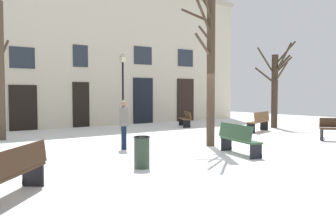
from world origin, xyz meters
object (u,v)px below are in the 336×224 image
tree_center (210,61)px  streetlamp (123,83)px  bench_far_corner (185,119)px  bench_back_to_back_left (259,121)px  person_crossing_plaza (124,122)px  litter_bin (142,152)px  bench_facing_shops (238,139)px  tree_left_of_center (275,86)px  bench_by_litter_bin (13,172)px

tree_center → streetlamp: 7.19m
streetlamp → bench_far_corner: (3.34, -0.95, -1.91)m
bench_back_to_back_left → person_crossing_plaza: 7.90m
tree_center → litter_bin: 4.99m
bench_facing_shops → tree_left_of_center: bearing=-43.9°
tree_center → tree_left_of_center: bearing=21.1°
streetlamp → bench_by_litter_bin: 12.67m
person_crossing_plaza → bench_back_to_back_left: bearing=116.8°
tree_left_of_center → bench_far_corner: size_ratio=2.88×
litter_bin → bench_by_litter_bin: (-3.23, -0.88, 0.08)m
streetlamp → bench_far_corner: size_ratio=2.43×
tree_center → bench_by_litter_bin: 8.01m
tree_center → person_crossing_plaza: size_ratio=3.57×
tree_center → litter_bin: (-3.92, -1.76, -2.53)m
tree_center → bench_back_to_back_left: tree_center is taller
litter_bin → bench_far_corner: bearing=44.9°
bench_by_litter_bin → streetlamp: bearing=-175.9°
streetlamp → bench_far_corner: 3.96m
tree_left_of_center → streetlamp: bearing=147.3°
bench_far_corner → bench_back_to_back_left: 4.30m
tree_center → streetlamp: tree_center is taller
streetlamp → person_crossing_plaza: size_ratio=2.39×
streetlamp → bench_facing_shops: size_ratio=2.11×
person_crossing_plaza → tree_center: bearing=87.8°
bench_facing_shops → litter_bin: bearing=104.4°
streetlamp → bench_by_litter_bin: size_ratio=2.22×
tree_left_of_center → bench_back_to_back_left: 2.95m
tree_center → litter_bin: size_ratio=7.25×
litter_bin → bench_by_litter_bin: bench_by_litter_bin is taller
litter_bin → bench_back_to_back_left: 9.78m
bench_by_litter_bin → bench_far_corner: bearing=171.2°
tree_center → bench_back_to_back_left: 6.00m
person_crossing_plaza → bench_facing_shops: bearing=57.0°
tree_center → tree_left_of_center: (7.38, 2.85, -0.76)m
bench_by_litter_bin → person_crossing_plaza: person_crossing_plaza is taller
bench_by_litter_bin → bench_facing_shops: bench_by_litter_bin is taller
streetlamp → litter_bin: (-4.63, -8.89, -1.94)m
litter_bin → bench_facing_shops: size_ratio=0.44×
bench_far_corner → person_crossing_plaza: (-6.78, -5.04, 0.45)m
streetlamp → bench_back_to_back_left: 7.00m
bench_by_litter_bin → bench_facing_shops: size_ratio=0.95×
litter_bin → bench_back_to_back_left: (9.03, 3.77, 0.09)m
tree_center → bench_by_litter_bin: size_ratio=3.33×
tree_left_of_center → person_crossing_plaza: bearing=-170.4°
bench_by_litter_bin → bench_far_corner: bench_by_litter_bin is taller
litter_bin → person_crossing_plaza: size_ratio=0.49×
litter_bin → bench_by_litter_bin: 3.35m
litter_bin → bench_by_litter_bin: size_ratio=0.46×
streetlamp → bench_by_litter_bin: (-7.86, -9.77, -1.85)m
person_crossing_plaza → bench_far_corner: bearing=147.1°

